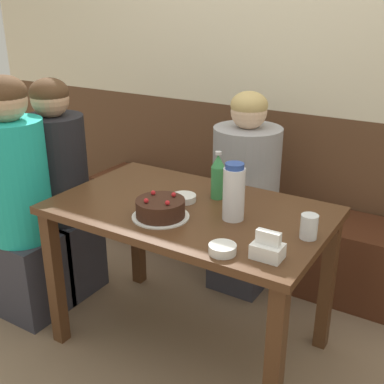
% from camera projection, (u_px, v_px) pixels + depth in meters
% --- Properties ---
extents(ground_plane, '(12.00, 12.00, 0.00)m').
position_uv_depth(ground_plane, '(190.00, 341.00, 2.39)').
color(ground_plane, '#846B51').
extents(back_wall, '(4.80, 0.04, 2.50)m').
position_uv_depth(back_wall, '(286.00, 62.00, 2.76)').
color(back_wall, brown).
rests_on(back_wall, ground_plane).
extents(bench_seat, '(2.44, 0.38, 0.44)m').
position_uv_depth(bench_seat, '(261.00, 237.00, 2.96)').
color(bench_seat, '#472314').
rests_on(bench_seat, ground_plane).
extents(dining_table, '(1.21, 0.74, 0.73)m').
position_uv_depth(dining_table, '(190.00, 229.00, 2.16)').
color(dining_table, '#4C2D19').
rests_on(dining_table, ground_plane).
extents(birthday_cake, '(0.24, 0.24, 0.10)m').
position_uv_depth(birthday_cake, '(160.00, 209.00, 2.01)').
color(birthday_cake, white).
rests_on(birthday_cake, dining_table).
extents(water_pitcher, '(0.09, 0.09, 0.24)m').
position_uv_depth(water_pitcher, '(234.00, 192.00, 1.96)').
color(water_pitcher, white).
rests_on(water_pitcher, dining_table).
extents(soju_bottle, '(0.06, 0.06, 0.22)m').
position_uv_depth(soju_bottle, '(218.00, 176.00, 2.18)').
color(soju_bottle, '#388E4C').
rests_on(soju_bottle, dining_table).
extents(napkin_holder, '(0.11, 0.08, 0.11)m').
position_uv_depth(napkin_holder, '(268.00, 248.00, 1.69)').
color(napkin_holder, white).
rests_on(napkin_holder, dining_table).
extents(bowl_soup_white, '(0.10, 0.10, 0.03)m').
position_uv_depth(bowl_soup_white, '(222.00, 249.00, 1.73)').
color(bowl_soup_white, white).
rests_on(bowl_soup_white, dining_table).
extents(bowl_rice_small, '(0.11, 0.11, 0.03)m').
position_uv_depth(bowl_rice_small, '(184.00, 198.00, 2.18)').
color(bowl_rice_small, white).
rests_on(bowl_rice_small, dining_table).
extents(glass_water_tall, '(0.07, 0.07, 0.10)m').
position_uv_depth(glass_water_tall, '(309.00, 227.00, 1.83)').
color(glass_water_tall, silver).
rests_on(glass_water_tall, dining_table).
extents(person_teal_shirt, '(0.34, 0.32, 1.27)m').
position_uv_depth(person_teal_shirt, '(20.00, 208.00, 2.41)').
color(person_teal_shirt, '#33333D').
rests_on(person_teal_shirt, ground_plane).
extents(person_pale_blue_shirt, '(0.34, 0.32, 1.22)m').
position_uv_depth(person_pale_blue_shirt, '(60.00, 196.00, 2.64)').
color(person_pale_blue_shirt, '#33333D').
rests_on(person_pale_blue_shirt, ground_plane).
extents(person_grey_tee, '(0.37, 0.37, 1.14)m').
position_uv_depth(person_grey_tee, '(245.00, 195.00, 2.69)').
color(person_grey_tee, '#33333D').
rests_on(person_grey_tee, ground_plane).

